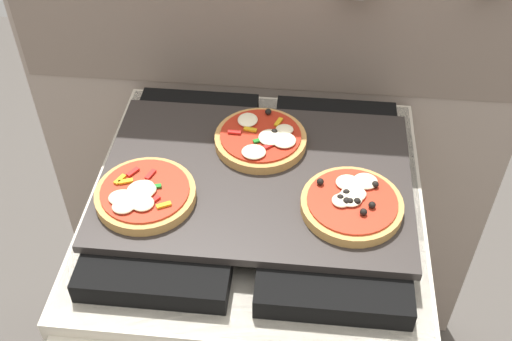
{
  "coord_description": "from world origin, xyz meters",
  "views": [
    {
      "loc": [
        0.08,
        -0.79,
        1.68
      ],
      "look_at": [
        0.0,
        0.0,
        0.93
      ],
      "focal_mm": 44.1,
      "sensor_mm": 36.0,
      "label": 1
    }
  ],
  "objects_px": {
    "baking_tray": "(256,178)",
    "pizza_center": "(261,139)",
    "pizza_left": "(144,195)",
    "stove": "(256,324)",
    "pizza_right": "(352,203)"
  },
  "relations": [
    {
      "from": "stove",
      "to": "baking_tray",
      "type": "xyz_separation_m",
      "value": [
        0.0,
        0.0,
        0.46
      ]
    },
    {
      "from": "pizza_left",
      "to": "pizza_right",
      "type": "distance_m",
      "value": 0.34
    },
    {
      "from": "baking_tray",
      "to": "pizza_center",
      "type": "height_order",
      "value": "pizza_center"
    },
    {
      "from": "stove",
      "to": "pizza_right",
      "type": "bearing_deg",
      "value": -20.74
    },
    {
      "from": "baking_tray",
      "to": "stove",
      "type": "bearing_deg",
      "value": -90.0
    },
    {
      "from": "stove",
      "to": "pizza_left",
      "type": "distance_m",
      "value": 0.52
    },
    {
      "from": "baking_tray",
      "to": "pizza_left",
      "type": "height_order",
      "value": "pizza_left"
    },
    {
      "from": "stove",
      "to": "pizza_center",
      "type": "distance_m",
      "value": 0.49
    },
    {
      "from": "pizza_left",
      "to": "baking_tray",
      "type": "bearing_deg",
      "value": 23.99
    },
    {
      "from": "pizza_left",
      "to": "pizza_center",
      "type": "xyz_separation_m",
      "value": [
        0.18,
        0.16,
        -0.0
      ]
    },
    {
      "from": "stove",
      "to": "pizza_left",
      "type": "xyz_separation_m",
      "value": [
        -0.18,
        -0.08,
        0.48
      ]
    },
    {
      "from": "baking_tray",
      "to": "pizza_center",
      "type": "xyz_separation_m",
      "value": [
        0.0,
        0.08,
        0.02
      ]
    },
    {
      "from": "stove",
      "to": "pizza_right",
      "type": "xyz_separation_m",
      "value": [
        0.16,
        -0.06,
        0.48
      ]
    },
    {
      "from": "stove",
      "to": "pizza_center",
      "type": "relative_size",
      "value": 5.34
    },
    {
      "from": "pizza_center",
      "to": "stove",
      "type": "bearing_deg",
      "value": -91.23
    }
  ]
}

